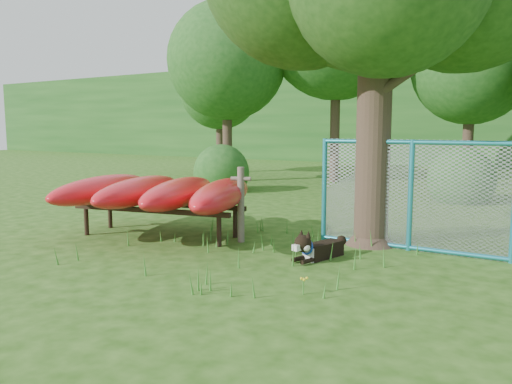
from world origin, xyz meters
The scene contains 13 objects.
ground centered at (0.00, 0.00, 0.00)m, with size 80.00×80.00×0.00m, color #20490E.
wooden_post centered at (-0.45, 1.75, 0.71)m, with size 0.36×0.18×1.34m.
kayak_rack centered at (-2.00, 1.34, 0.84)m, with size 4.20×3.75×1.10m.
husky_dog centered at (1.20, 1.35, 0.18)m, with size 0.52×1.10×0.51m.
fence_section centered at (2.25, 2.68, 0.92)m, with size 3.13×0.11×3.05m.
wildflower_clump centered at (1.76, -0.22, 0.18)m, with size 0.10×0.09×0.22m.
bg_tree_a centered at (-6.50, 10.00, 4.48)m, with size 4.40×4.40×6.70m.
bg_tree_b centered at (-3.00, 12.00, 5.61)m, with size 5.20×5.20×8.22m.
bg_tree_c centered at (1.50, 13.00, 4.11)m, with size 4.00×4.00×6.12m.
bg_tree_f centered at (-9.00, 13.00, 3.73)m, with size 3.60×3.60×5.55m.
shrub_left centered at (-5.00, 7.50, 0.00)m, with size 1.80×1.80×1.80m, color #1C4F19.
shrub_mid centered at (2.00, 9.00, 0.00)m, with size 1.80×1.80×1.80m, color #1C4F19.
wooded_hillside centered at (0.00, 28.00, 3.00)m, with size 80.00×12.00×6.00m, color #1C4F19.
Camera 1 is at (4.34, -5.52, 2.01)m, focal length 35.00 mm.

